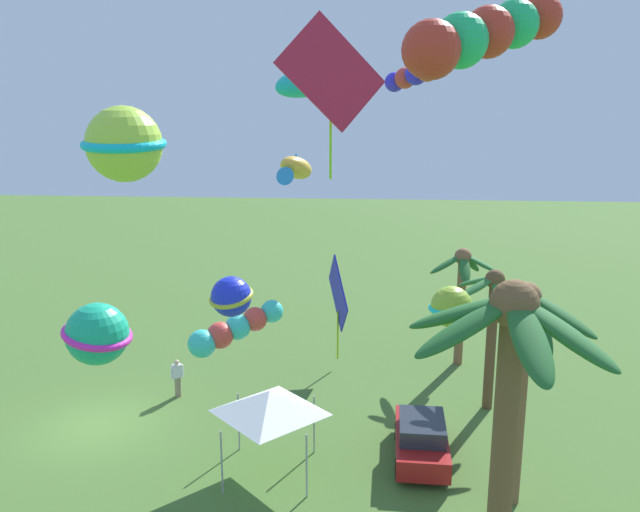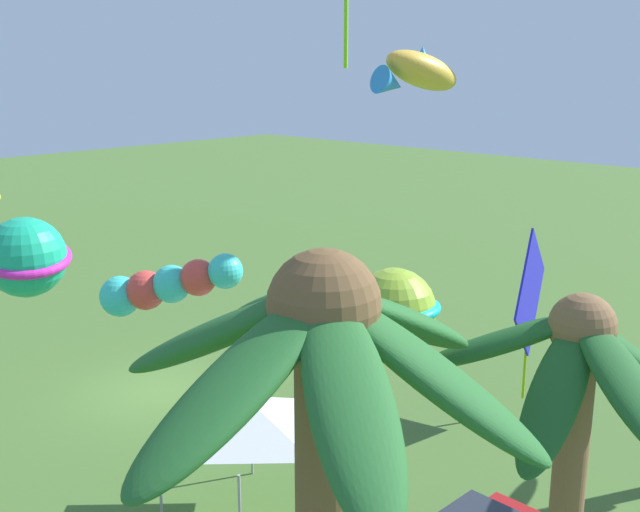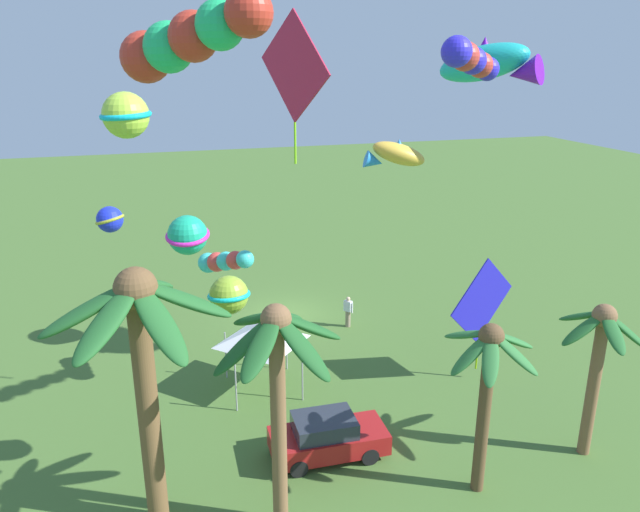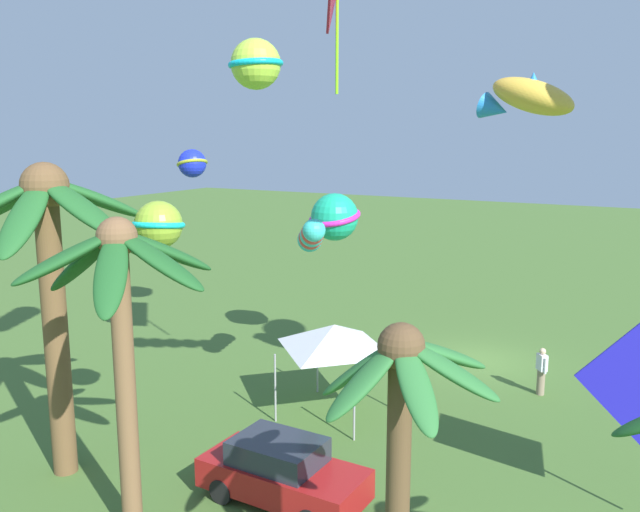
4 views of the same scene
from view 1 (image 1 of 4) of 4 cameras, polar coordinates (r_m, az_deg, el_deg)
name	(u,v)px [view 1 (image 1 of 4)]	position (r m, az deg, el deg)	size (l,w,h in m)	color
ground_plane	(98,426)	(26.25, -18.95, -13.97)	(120.00, 120.00, 0.00)	#476B2D
palm_tree_0	(493,307)	(25.56, 14.98, -4.38)	(2.96, 2.86, 5.63)	brown
palm_tree_1	(510,362)	(15.80, 16.36, -8.98)	(5.00, 4.71, 7.83)	brown
palm_tree_2	(523,338)	(19.38, 17.42, -6.93)	(3.81, 3.84, 6.87)	brown
palm_tree_3	(462,281)	(29.69, 12.39, -2.15)	(2.79, 3.20, 5.47)	brown
parked_car_0	(421,438)	(22.80, 8.92, -15.59)	(3.95, 1.84, 1.51)	#A51919
spectator_0	(177,378)	(27.44, -12.45, -10.43)	(0.41, 0.45, 1.59)	gray
festival_tent	(270,402)	(21.10, -4.46, -12.70)	(2.86, 2.86, 2.85)	#9E9EA3
kite_tube_0	(419,73)	(24.46, 8.71, 15.67)	(2.75, 2.29, 1.32)	#3128F1
kite_diamond_1	(331,75)	(19.78, 0.96, 15.67)	(1.46, 3.24, 4.88)	#B71F3C
kite_ball_2	(97,334)	(19.10, -19.03, -6.51)	(2.39, 2.39, 1.75)	#19B383
kite_tube_3	(233,329)	(19.01, -7.66, -6.41)	(1.93, 2.58, 1.37)	#37D0C4
kite_tube_4	(481,34)	(16.35, 14.03, 18.43)	(3.44, 4.04, 2.17)	red
kite_diamond_5	(338,295)	(28.68, 1.60, -3.44)	(3.32, 1.04, 4.80)	#211DBB
kite_fish_6	(317,81)	(27.54, -0.27, 15.18)	(3.60, 4.04, 1.97)	#19BAB6
kite_ball_7	(124,144)	(15.44, -16.88, 9.41)	(2.20, 2.19, 1.72)	#B2E43F
kite_ball_8	(231,297)	(14.49, -7.83, -3.56)	(1.37, 1.37, 0.91)	#1B2CDE
kite_ball_9	(451,307)	(17.78, 11.51, -4.40)	(1.50, 1.51, 1.13)	#93BA31
kite_fish_10	(295,169)	(24.32, -2.21, 7.68)	(2.59, 1.49, 1.36)	gold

